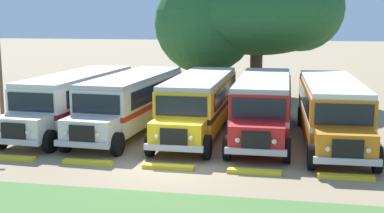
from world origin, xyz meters
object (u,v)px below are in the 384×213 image
(parked_bus_slot_0, at_px, (76,98))
(broad_shade_tree, at_px, (252,17))
(parked_bus_slot_1, at_px, (132,99))
(parked_bus_slot_2, at_px, (200,101))
(parked_bus_slot_3, at_px, (263,103))
(parked_bus_slot_4, at_px, (331,107))

(parked_bus_slot_0, height_order, broad_shade_tree, broad_shade_tree)
(parked_bus_slot_1, distance_m, parked_bus_slot_2, 3.47)
(parked_bus_slot_3, distance_m, broad_shade_tree, 12.03)
(parked_bus_slot_1, bearing_deg, broad_shade_tree, 159.14)
(parked_bus_slot_3, distance_m, parked_bus_slot_4, 3.26)
(parked_bus_slot_1, height_order, parked_bus_slot_3, same)
(parked_bus_slot_0, relative_size, parked_bus_slot_3, 1.01)
(broad_shade_tree, bearing_deg, parked_bus_slot_0, -125.52)
(parked_bus_slot_1, xyz_separation_m, parked_bus_slot_4, (9.82, -0.50, 0.00))
(parked_bus_slot_1, relative_size, parked_bus_slot_2, 1.01)
(parked_bus_slot_0, distance_m, parked_bus_slot_4, 12.87)
(parked_bus_slot_0, distance_m, parked_bus_slot_1, 3.04)
(parked_bus_slot_4, bearing_deg, parked_bus_slot_3, -104.50)
(parked_bus_slot_0, relative_size, parked_bus_slot_2, 1.01)
(parked_bus_slot_1, bearing_deg, parked_bus_slot_2, 96.27)
(parked_bus_slot_2, bearing_deg, parked_bus_slot_3, 90.91)
(parked_bus_slot_1, height_order, parked_bus_slot_4, same)
(parked_bus_slot_0, bearing_deg, parked_bus_slot_4, 91.08)
(parked_bus_slot_2, height_order, parked_bus_slot_4, same)
(parked_bus_slot_3, height_order, parked_bus_slot_4, same)
(parked_bus_slot_4, bearing_deg, parked_bus_slot_0, -93.80)
(parked_bus_slot_0, relative_size, broad_shade_tree, 0.85)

